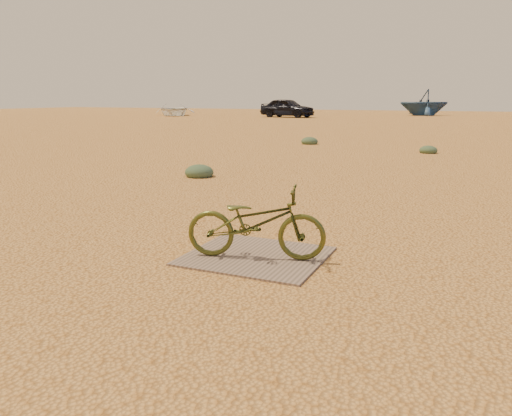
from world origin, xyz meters
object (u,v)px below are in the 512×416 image
at_px(car, 287,108).
at_px(boat_near_left, 173,110).
at_px(boat_far_left, 424,102).
at_px(bicycle, 256,222).
at_px(plywood_board, 256,256).

relative_size(car, boat_near_left, 0.88).
bearing_deg(boat_far_left, boat_near_left, -96.01).
distance_m(bicycle, boat_near_left, 41.70).
height_order(bicycle, boat_far_left, boat_far_left).
relative_size(plywood_board, car, 0.31).
relative_size(plywood_board, boat_near_left, 0.28).
bearing_deg(bicycle, car, 4.73).
bearing_deg(bicycle, boat_far_left, -11.61).
xyz_separation_m(car, boat_far_left, (9.93, 8.87, 0.40)).
height_order(plywood_board, boat_near_left, boat_near_left).
bearing_deg(boat_near_left, bicycle, -82.99).
distance_m(plywood_board, car, 37.25).
bearing_deg(car, bicycle, -149.25).
relative_size(plywood_board, bicycle, 0.98).
bearing_deg(bicycle, plywood_board, 8.17).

